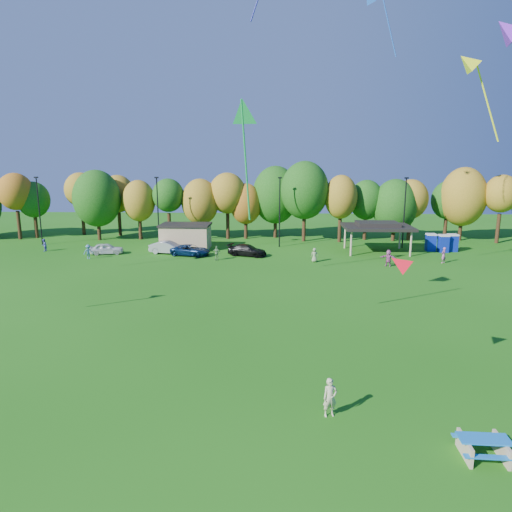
{
  "coord_description": "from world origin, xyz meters",
  "views": [
    {
      "loc": [
        1.72,
        -19.21,
        11.04
      ],
      "look_at": [
        0.53,
        6.0,
        5.8
      ],
      "focal_mm": 32.0,
      "sensor_mm": 36.0,
      "label": 1
    }
  ],
  "objects_px": {
    "car_a": "(106,249)",
    "car_b": "(168,248)",
    "porta_potties": "(442,243)",
    "picnic_table": "(483,446)",
    "kite_flyer": "(330,398)",
    "car_d": "(247,250)",
    "car_c": "(190,250)"
  },
  "relations": [
    {
      "from": "porta_potties",
      "to": "kite_flyer",
      "type": "relative_size",
      "value": 2.12
    },
    {
      "from": "car_b",
      "to": "car_a",
      "type": "bearing_deg",
      "value": 105.41
    },
    {
      "from": "kite_flyer",
      "to": "car_b",
      "type": "distance_m",
      "value": 38.84
    },
    {
      "from": "car_b",
      "to": "porta_potties",
      "type": "bearing_deg",
      "value": -74.36
    },
    {
      "from": "picnic_table",
      "to": "porta_potties",
      "type": "bearing_deg",
      "value": 74.61
    },
    {
      "from": "car_a",
      "to": "car_d",
      "type": "distance_m",
      "value": 17.16
    },
    {
      "from": "car_a",
      "to": "car_d",
      "type": "bearing_deg",
      "value": -104.81
    },
    {
      "from": "car_c",
      "to": "car_d",
      "type": "height_order",
      "value": "car_d"
    },
    {
      "from": "kite_flyer",
      "to": "car_a",
      "type": "distance_m",
      "value": 41.86
    },
    {
      "from": "car_c",
      "to": "car_d",
      "type": "bearing_deg",
      "value": -77.06
    },
    {
      "from": "picnic_table",
      "to": "car_b",
      "type": "distance_m",
      "value": 43.64
    },
    {
      "from": "car_a",
      "to": "car_b",
      "type": "bearing_deg",
      "value": -99.11
    },
    {
      "from": "porta_potties",
      "to": "picnic_table",
      "type": "xyz_separation_m",
      "value": [
        -12.72,
        -41.24,
        -0.62
      ]
    },
    {
      "from": "picnic_table",
      "to": "car_d",
      "type": "height_order",
      "value": "car_d"
    },
    {
      "from": "car_b",
      "to": "car_d",
      "type": "relative_size",
      "value": 0.98
    },
    {
      "from": "porta_potties",
      "to": "kite_flyer",
      "type": "distance_m",
      "value": 42.69
    },
    {
      "from": "car_b",
      "to": "car_c",
      "type": "bearing_deg",
      "value": -98.83
    },
    {
      "from": "picnic_table",
      "to": "kite_flyer",
      "type": "relative_size",
      "value": 1.09
    },
    {
      "from": "car_b",
      "to": "car_d",
      "type": "distance_m",
      "value": 9.72
    },
    {
      "from": "porta_potties",
      "to": "car_b",
      "type": "height_order",
      "value": "porta_potties"
    },
    {
      "from": "picnic_table",
      "to": "kite_flyer",
      "type": "height_order",
      "value": "kite_flyer"
    },
    {
      "from": "car_c",
      "to": "car_d",
      "type": "distance_m",
      "value": 6.81
    },
    {
      "from": "car_b",
      "to": "car_d",
      "type": "xyz_separation_m",
      "value": [
        9.68,
        -0.87,
        -0.08
      ]
    },
    {
      "from": "car_a",
      "to": "picnic_table",
      "type": "bearing_deg",
      "value": -156.76
    },
    {
      "from": "picnic_table",
      "to": "car_a",
      "type": "distance_m",
      "value": 47.19
    },
    {
      "from": "kite_flyer",
      "to": "car_b",
      "type": "bearing_deg",
      "value": 98.45
    },
    {
      "from": "car_b",
      "to": "car_d",
      "type": "height_order",
      "value": "car_b"
    },
    {
      "from": "car_a",
      "to": "car_b",
      "type": "height_order",
      "value": "car_b"
    },
    {
      "from": "kite_flyer",
      "to": "picnic_table",
      "type": "bearing_deg",
      "value": -40.89
    },
    {
      "from": "porta_potties",
      "to": "picnic_table",
      "type": "height_order",
      "value": "porta_potties"
    },
    {
      "from": "picnic_table",
      "to": "kite_flyer",
      "type": "bearing_deg",
      "value": 156.12
    },
    {
      "from": "kite_flyer",
      "to": "car_b",
      "type": "xyz_separation_m",
      "value": [
        -15.63,
        35.56,
        -0.12
      ]
    }
  ]
}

